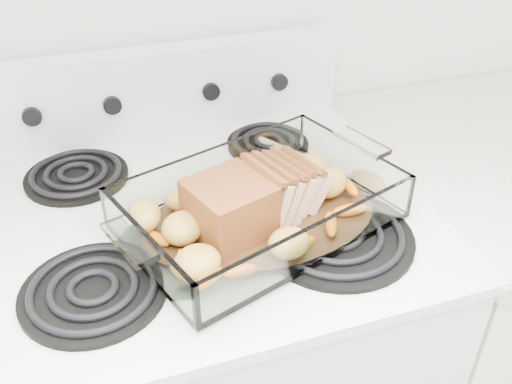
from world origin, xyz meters
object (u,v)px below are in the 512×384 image
object	(u,v)px
pork_roast	(246,199)
baking_dish	(260,212)
counter_right	(465,307)
electric_range	(209,374)

from	to	relation	value
pork_roast	baking_dish	bearing A→B (deg)	4.69
counter_right	pork_roast	size ratio (longest dim) A/B	3.95
counter_right	pork_roast	world-z (taller)	pork_roast
electric_range	counter_right	bearing A→B (deg)	-0.10
counter_right	pork_roast	distance (m)	0.81
pork_roast	electric_range	bearing A→B (deg)	129.35
electric_range	baking_dish	world-z (taller)	electric_range
counter_right	baking_dish	distance (m)	0.77
baking_dish	pork_roast	bearing A→B (deg)	161.56
electric_range	counter_right	size ratio (longest dim) A/B	1.20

